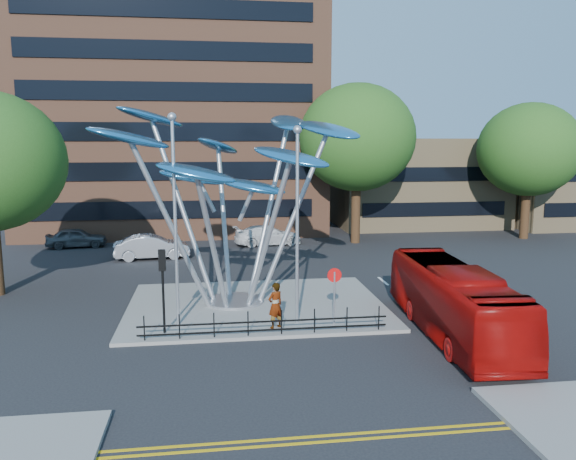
{
  "coord_description": "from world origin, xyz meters",
  "views": [
    {
      "loc": [
        -3.02,
        -19.72,
        7.85
      ],
      "look_at": [
        0.25,
        4.0,
        4.01
      ],
      "focal_mm": 35.0,
      "sensor_mm": 36.0,
      "label": 1
    }
  ],
  "objects": [
    {
      "name": "no_entry_sign_island",
      "position": [
        2.0,
        2.52,
        1.82
      ],
      "size": [
        0.6,
        0.1,
        2.45
      ],
      "color": "#9EA0A5",
      "rests_on": "traffic_island"
    },
    {
      "name": "street_lamp_left",
      "position": [
        -4.5,
        3.5,
        5.36
      ],
      "size": [
        0.36,
        0.36,
        8.8
      ],
      "color": "#9EA0A5",
      "rests_on": "traffic_island"
    },
    {
      "name": "low_building_far",
      "position": [
        30.0,
        28.0,
        3.5
      ],
      "size": [
        12.0,
        8.0,
        7.0
      ],
      "primitive_type": "cube",
      "color": "tan",
      "rests_on": "ground"
    },
    {
      "name": "double_yellow_far",
      "position": [
        0.0,
        -6.3,
        0.01
      ],
      "size": [
        40.0,
        0.12,
        0.01
      ],
      "primitive_type": "cube",
      "color": "gold",
      "rests_on": "ground"
    },
    {
      "name": "street_lamp_right",
      "position": [
        0.5,
        3.0,
        5.09
      ],
      "size": [
        0.36,
        0.36,
        8.3
      ],
      "color": "#9EA0A5",
      "rests_on": "traffic_island"
    },
    {
      "name": "double_yellow_near",
      "position": [
        0.0,
        -6.0,
        0.01
      ],
      "size": [
        40.0,
        0.12,
        0.01
      ],
      "primitive_type": "cube",
      "color": "gold",
      "rests_on": "ground"
    },
    {
      "name": "low_building_near",
      "position": [
        16.0,
        30.0,
        4.0
      ],
      "size": [
        15.0,
        8.0,
        8.0
      ],
      "primitive_type": "cube",
      "color": "tan",
      "rests_on": "ground"
    },
    {
      "name": "traffic_island",
      "position": [
        -1.0,
        6.0,
        0.07
      ],
      "size": [
        12.0,
        9.0,
        0.15
      ],
      "primitive_type": "cube",
      "color": "slate",
      "rests_on": "ground"
    },
    {
      "name": "ground",
      "position": [
        0.0,
        0.0,
        0.0
      ],
      "size": [
        120.0,
        120.0,
        0.0
      ],
      "primitive_type": "plane",
      "color": "black",
      "rests_on": "ground"
    },
    {
      "name": "parked_car_mid",
      "position": [
        -7.02,
        18.0,
        0.81
      ],
      "size": [
        5.09,
        2.3,
        1.62
      ],
      "primitive_type": "imported",
      "rotation": [
        0.0,
        0.0,
        1.69
      ],
      "color": "#B8BAC1",
      "rests_on": "ground"
    },
    {
      "name": "tree_far",
      "position": [
        22.0,
        22.0,
        7.11
      ],
      "size": [
        8.0,
        8.0,
        10.81
      ],
      "color": "black",
      "rests_on": "ground"
    },
    {
      "name": "brick_tower",
      "position": [
        -6.0,
        32.0,
        15.0
      ],
      "size": [
        25.0,
        15.0,
        30.0
      ],
      "primitive_type": "cube",
      "color": "brown",
      "rests_on": "ground"
    },
    {
      "name": "parked_car_left",
      "position": [
        -12.97,
        22.91,
        0.73
      ],
      "size": [
        4.46,
        2.27,
        1.45
      ],
      "primitive_type": "imported",
      "rotation": [
        0.0,
        0.0,
        1.7
      ],
      "color": "#464A4F",
      "rests_on": "ground"
    },
    {
      "name": "tree_right",
      "position": [
        8.0,
        22.0,
        8.04
      ],
      "size": [
        8.8,
        8.8,
        12.11
      ],
      "color": "black",
      "rests_on": "ground"
    },
    {
      "name": "parked_car_right",
      "position": [
        1.18,
        21.98,
        0.73
      ],
      "size": [
        5.29,
        2.71,
        1.47
      ],
      "primitive_type": "imported",
      "rotation": [
        0.0,
        0.0,
        1.7
      ],
      "color": "silver",
      "rests_on": "ground"
    },
    {
      "name": "pedestrian_railing_front",
      "position": [
        -1.0,
        1.7,
        0.55
      ],
      "size": [
        10.0,
        0.06,
        1.0
      ],
      "color": "black",
      "rests_on": "traffic_island"
    },
    {
      "name": "pedestrian",
      "position": [
        -0.48,
        2.5,
        1.12
      ],
      "size": [
        0.84,
        0.76,
        1.93
      ],
      "primitive_type": "imported",
      "rotation": [
        0.0,
        0.0,
        3.68
      ],
      "color": "gray",
      "rests_on": "traffic_island"
    },
    {
      "name": "traffic_light_island",
      "position": [
        -5.0,
        2.5,
        2.61
      ],
      "size": [
        0.28,
        0.18,
        3.42
      ],
      "color": "black",
      "rests_on": "traffic_island"
    },
    {
      "name": "leaf_sculpture",
      "position": [
        -2.07,
        6.68,
        6.87
      ],
      "size": [
        12.72,
        9.54,
        9.51
      ],
      "color": "#9EA0A5",
      "rests_on": "traffic_island"
    },
    {
      "name": "red_bus",
      "position": [
        6.6,
        1.09,
        1.43
      ],
      "size": [
        2.98,
        10.41,
        2.87
      ],
      "primitive_type": "imported",
      "rotation": [
        0.0,
        0.0,
        -0.06
      ],
      "color": "#9C0907",
      "rests_on": "ground"
    }
  ]
}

